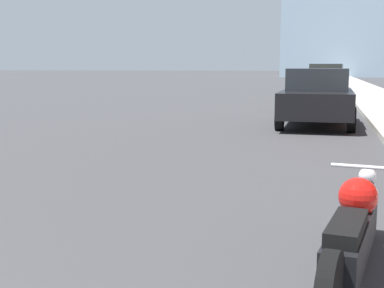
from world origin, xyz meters
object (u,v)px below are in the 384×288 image
parked_car_white (325,74)px  parked_car_blue (325,73)px  motorcycle (353,233)px  parked_car_black (317,97)px  parked_car_silver (328,77)px  parked_car_yellow (326,82)px

parked_car_white → parked_car_blue: (0.03, 12.79, -0.05)m
motorcycle → parked_car_blue: parked_car_blue is taller
parked_car_black → parked_car_white: size_ratio=0.94×
motorcycle → parked_car_silver: 35.97m
motorcycle → parked_car_white: (-0.16, 47.85, 0.53)m
parked_car_silver → parked_car_white: (-0.18, 11.88, 0.07)m
parked_car_yellow → parked_car_blue: bearing=93.4°
motorcycle → parked_car_white: parked_car_white is taller
parked_car_black → parked_car_yellow: parked_car_yellow is taller
parked_car_yellow → parked_car_white: parked_car_white is taller
parked_car_white → parked_car_blue: bearing=88.0°
parked_car_yellow → parked_car_black: bearing=-87.8°
parked_car_black → parked_car_yellow: (0.27, 13.01, 0.07)m
parked_car_black → motorcycle: bearing=-86.9°
parked_car_black → parked_car_silver: parked_car_silver is taller
motorcycle → parked_car_silver: bearing=99.4°
parked_car_silver → parked_car_blue: bearing=88.0°
parked_car_blue → motorcycle: bearing=-89.1°
parked_car_silver → parked_car_blue: size_ratio=0.99×
parked_car_yellow → parked_car_silver: parked_car_yellow is taller
parked_car_white → parked_car_blue: 12.79m
parked_car_silver → parked_car_black: bearing=-93.3°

